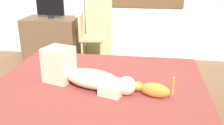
{
  "coord_description": "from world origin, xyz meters",
  "views": [
    {
      "loc": [
        0.5,
        -2.26,
        1.57
      ],
      "look_at": [
        0.14,
        0.2,
        0.64
      ],
      "focal_mm": 41.73,
      "sensor_mm": 36.0,
      "label": 1
    }
  ],
  "objects": [
    {
      "name": "person_lying",
      "position": [
        -0.09,
        -0.06,
        0.6
      ],
      "size": [
        0.93,
        0.49,
        0.34
      ],
      "color": "#CCB299",
      "rests_on": "bed"
    },
    {
      "name": "tv_monitor",
      "position": [
        -1.14,
        1.88,
        0.92
      ],
      "size": [
        0.48,
        0.1,
        0.35
      ],
      "color": "black",
      "rests_on": "desk"
    },
    {
      "name": "cat",
      "position": [
        0.56,
        -0.19,
        0.55
      ],
      "size": [
        0.35,
        0.17,
        0.21
      ],
      "color": "#C67A2D",
      "rests_on": "bed"
    },
    {
      "name": "ground_plane",
      "position": [
        0.0,
        0.0,
        0.0
      ],
      "size": [
        16.0,
        16.0,
        0.0
      ],
      "primitive_type": "plane",
      "color": "brown"
    },
    {
      "name": "bed",
      "position": [
        0.04,
        0.0,
        0.24
      ],
      "size": [
        2.11,
        1.78,
        0.49
      ],
      "color": "brown",
      "rests_on": "ground"
    },
    {
      "name": "cup",
      "position": [
        -0.76,
        2.08,
        0.79
      ],
      "size": [
        0.06,
        0.06,
        0.09
      ],
      "primitive_type": "cylinder",
      "color": "white",
      "rests_on": "desk"
    },
    {
      "name": "chair_by_desk",
      "position": [
        -0.48,
        1.74,
        0.51
      ],
      "size": [
        0.43,
        0.43,
        0.86
      ],
      "color": "tan",
      "rests_on": "ground"
    },
    {
      "name": "desk",
      "position": [
        -1.15,
        1.88,
        0.37
      ],
      "size": [
        0.9,
        0.56,
        0.74
      ],
      "color": "brown",
      "rests_on": "ground"
    }
  ]
}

